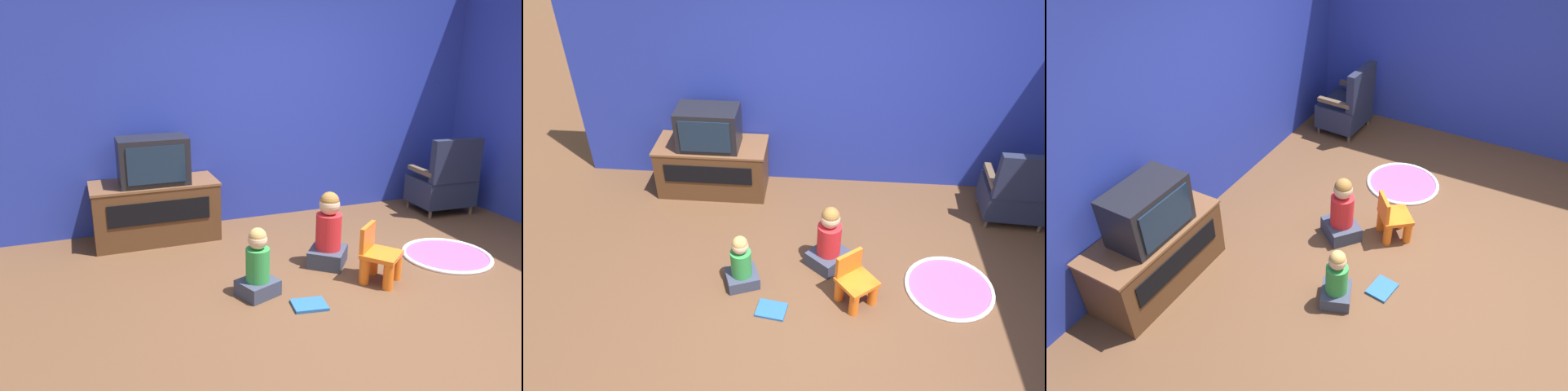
% 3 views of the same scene
% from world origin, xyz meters
% --- Properties ---
extents(ground_plane, '(30.00, 30.00, 0.00)m').
position_xyz_m(ground_plane, '(0.00, 0.00, 0.00)').
color(ground_plane, brown).
extents(wall_back, '(5.59, 0.12, 2.88)m').
position_xyz_m(wall_back, '(-0.21, 2.23, 1.44)').
color(wall_back, '#23339E').
rests_on(wall_back, ground_plane).
extents(wall_right, '(0.12, 5.29, 2.88)m').
position_xyz_m(wall_right, '(2.53, -0.36, 1.44)').
color(wall_right, '#23339E').
rests_on(wall_right, ground_plane).
extents(tv_cabinet, '(1.25, 0.56, 0.60)m').
position_xyz_m(tv_cabinet, '(-1.42, 1.87, 0.31)').
color(tv_cabinet, '#4C2D19').
rests_on(tv_cabinet, ground_plane).
extents(television, '(0.67, 0.42, 0.46)m').
position_xyz_m(television, '(-1.42, 1.84, 0.83)').
color(television, black).
rests_on(television, tv_cabinet).
extents(black_armchair, '(0.67, 0.57, 0.91)m').
position_xyz_m(black_armchair, '(1.89, 1.57, 0.35)').
color(black_armchair, brown).
rests_on(black_armchair, ground_plane).
extents(yellow_kid_chair, '(0.42, 0.42, 0.48)m').
position_xyz_m(yellow_kid_chair, '(0.18, 0.26, 0.20)').
color(yellow_kid_chair, orange).
rests_on(yellow_kid_chair, ground_plane).
extents(play_mat, '(0.82, 0.82, 0.04)m').
position_xyz_m(play_mat, '(1.07, 0.47, 0.01)').
color(play_mat, '#A54C8C').
rests_on(play_mat, ground_plane).
extents(child_watching_left, '(0.46, 0.46, 0.68)m').
position_xyz_m(child_watching_left, '(-0.07, 0.71, 0.30)').
color(child_watching_left, '#33384C').
rests_on(child_watching_left, ground_plane).
extents(child_watching_center, '(0.36, 0.34, 0.57)m').
position_xyz_m(child_watching_center, '(-0.86, 0.37, 0.25)').
color(child_watching_center, '#33384C').
rests_on(child_watching_center, ground_plane).
extents(book, '(0.29, 0.24, 0.02)m').
position_xyz_m(book, '(-0.56, 0.06, 0.01)').
color(book, '#235699').
rests_on(book, ground_plane).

